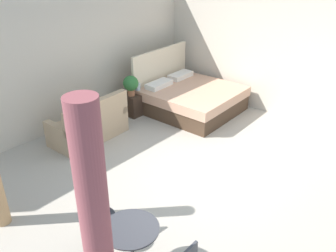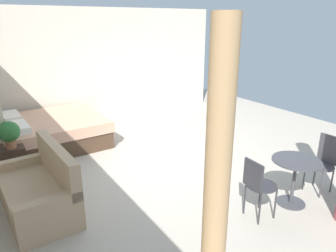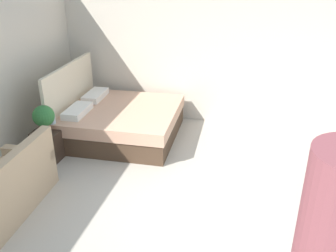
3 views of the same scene
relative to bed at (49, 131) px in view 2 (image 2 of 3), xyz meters
The scene contains 11 objects.
ground_plane 2.66m from the bed, 138.18° to the right, with size 9.37×9.67×0.02m, color #B2A899.
wall_right 2.41m from the bed, 55.41° to the right, with size 0.12×6.67×2.87m, color beige.
bed is the anchor object (origin of this frame).
couch 2.58m from the bed, 165.23° to the left, with size 1.59×0.88×0.93m.
nightstand 1.36m from the bed, 140.73° to the left, with size 0.46×0.45×0.51m.
potted_plant 1.49m from the bed, 144.21° to the left, with size 0.35×0.35×0.47m.
vase 1.28m from the bed, 138.04° to the left, with size 0.13×0.13×0.23m.
balcony_table 4.92m from the bed, 149.91° to the right, with size 0.67×0.67×0.70m.
cafe_chair_near_window 4.56m from the bed, 157.47° to the right, with size 0.43×0.43×0.85m.
cafe_chair_near_couch 5.31m from the bed, 142.98° to the right, with size 0.42×0.42×0.89m.
curtain_right 5.02m from the bed, behind, with size 0.22×0.22×2.62m.
Camera 2 is at (-4.68, 2.95, 2.55)m, focal length 33.33 mm.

